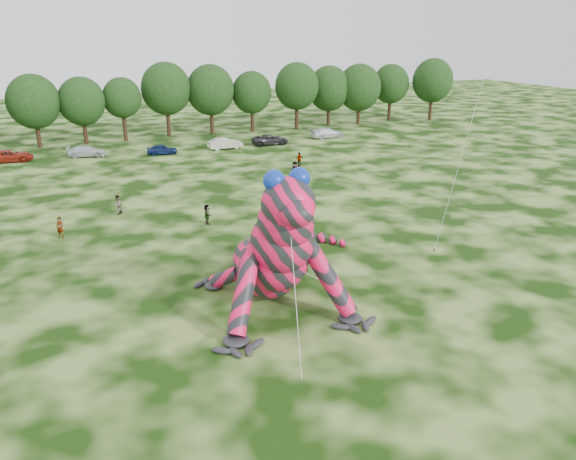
% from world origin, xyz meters
% --- Properties ---
extents(ground, '(240.00, 240.00, 0.00)m').
position_xyz_m(ground, '(0.00, 0.00, 0.00)').
color(ground, '#16330A').
rests_on(ground, ground).
extents(inflatable_gecko, '(14.52, 17.09, 8.37)m').
position_xyz_m(inflatable_gecko, '(2.04, 4.84, 4.19)').
color(inflatable_gecko, '#F1134B').
rests_on(inflatable_gecko, ground).
extents(tree_7, '(6.68, 6.01, 9.48)m').
position_xyz_m(tree_7, '(-10.08, 56.80, 4.74)').
color(tree_7, black).
rests_on(tree_7, ground).
extents(tree_8, '(6.14, 5.53, 8.94)m').
position_xyz_m(tree_8, '(-4.22, 56.99, 4.47)').
color(tree_8, black).
rests_on(tree_8, ground).
extents(tree_9, '(5.27, 4.74, 8.68)m').
position_xyz_m(tree_9, '(1.06, 57.35, 4.34)').
color(tree_9, black).
rests_on(tree_9, ground).
extents(tree_10, '(7.09, 6.38, 10.50)m').
position_xyz_m(tree_10, '(7.40, 58.58, 5.25)').
color(tree_10, black).
rests_on(tree_10, ground).
extents(tree_11, '(7.01, 6.31, 10.07)m').
position_xyz_m(tree_11, '(13.79, 58.20, 5.03)').
color(tree_11, black).
rests_on(tree_11, ground).
extents(tree_12, '(5.99, 5.39, 8.97)m').
position_xyz_m(tree_12, '(20.01, 57.74, 4.49)').
color(tree_12, black).
rests_on(tree_12, ground).
extents(tree_13, '(6.83, 6.15, 10.13)m').
position_xyz_m(tree_13, '(27.13, 57.13, 5.06)').
color(tree_13, black).
rests_on(tree_13, ground).
extents(tree_14, '(6.82, 6.14, 9.40)m').
position_xyz_m(tree_14, '(33.46, 58.72, 4.70)').
color(tree_14, black).
rests_on(tree_14, ground).
extents(tree_15, '(7.17, 6.45, 9.63)m').
position_xyz_m(tree_15, '(38.47, 57.77, 4.82)').
color(tree_15, black).
rests_on(tree_15, ground).
extents(tree_16, '(6.26, 5.63, 9.37)m').
position_xyz_m(tree_16, '(45.45, 59.37, 4.69)').
color(tree_16, black).
rests_on(tree_16, ground).
extents(tree_17, '(6.98, 6.28, 10.30)m').
position_xyz_m(tree_17, '(51.95, 56.66, 5.15)').
color(tree_17, black).
rests_on(tree_17, ground).
extents(car_2, '(5.16, 2.51, 1.41)m').
position_xyz_m(car_2, '(-13.29, 48.90, 0.71)').
color(car_2, maroon).
rests_on(car_2, ground).
extents(car_3, '(4.75, 2.58, 1.31)m').
position_xyz_m(car_3, '(-4.78, 48.51, 0.65)').
color(car_3, silver).
rests_on(car_3, ground).
extents(car_4, '(3.89, 2.08, 1.26)m').
position_xyz_m(car_4, '(4.00, 46.18, 0.63)').
color(car_4, navy).
rests_on(car_4, ground).
extents(car_5, '(4.58, 1.80, 1.48)m').
position_xyz_m(car_5, '(12.26, 46.41, 0.74)').
color(car_5, beige).
rests_on(car_5, ground).
extents(car_6, '(5.12, 2.61, 1.39)m').
position_xyz_m(car_6, '(18.71, 46.81, 0.69)').
color(car_6, '#28282B').
rests_on(car_6, ground).
extents(car_7, '(5.11, 2.33, 1.45)m').
position_xyz_m(car_7, '(28.08, 48.38, 0.73)').
color(car_7, silver).
rests_on(car_7, ground).
extents(spectator_3, '(1.02, 0.60, 1.63)m').
position_xyz_m(spectator_3, '(17.13, 33.52, 0.82)').
color(spectator_3, gray).
rests_on(spectator_3, ground).
extents(spectator_1, '(0.95, 1.01, 1.65)m').
position_xyz_m(spectator_1, '(-4.05, 23.41, 0.82)').
color(spectator_1, gray).
rests_on(spectator_1, ground).
extents(spectator_2, '(1.08, 0.68, 1.60)m').
position_xyz_m(spectator_2, '(14.84, 29.47, 0.80)').
color(spectator_2, gray).
rests_on(spectator_2, ground).
extents(spectator_0, '(0.71, 0.66, 1.62)m').
position_xyz_m(spectator_0, '(-8.72, 19.14, 0.81)').
color(spectator_0, gray).
rests_on(spectator_0, ground).
extents(spectator_5, '(0.51, 1.50, 1.61)m').
position_xyz_m(spectator_5, '(2.24, 18.08, 0.80)').
color(spectator_5, gray).
rests_on(spectator_5, ground).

